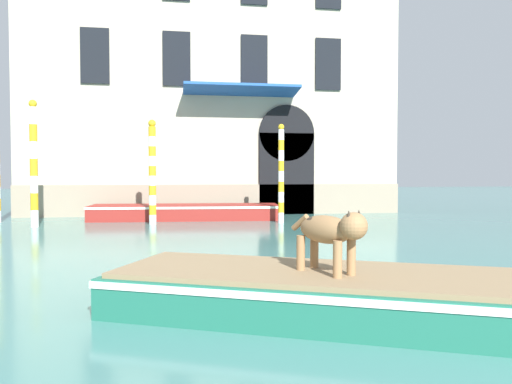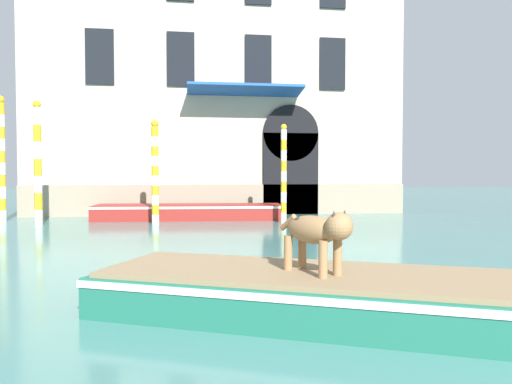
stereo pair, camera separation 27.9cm
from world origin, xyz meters
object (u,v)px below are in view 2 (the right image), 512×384
at_px(mooring_pole_1, 38,163).
at_px(mooring_pole_3, 155,172).
at_px(mooring_pole_0, 284,173).
at_px(boat_moored_near_palazzo, 189,212).
at_px(boat_foreground, 372,297).
at_px(dog_on_deck, 317,231).
at_px(mooring_pole_2, 1,159).

relative_size(mooring_pole_1, mooring_pole_3, 1.15).
bearing_deg(mooring_pole_0, boat_moored_near_palazzo, 150.46).
distance_m(boat_foreground, dog_on_deck, 0.96).
height_order(mooring_pole_0, mooring_pole_3, mooring_pole_3).
bearing_deg(boat_foreground, mooring_pole_0, 108.54).
bearing_deg(dog_on_deck, mooring_pole_1, 179.53).
height_order(boat_moored_near_palazzo, mooring_pole_2, mooring_pole_2).
height_order(boat_foreground, dog_on_deck, dog_on_deck).
bearing_deg(mooring_pole_0, mooring_pole_3, 177.86).
xyz_separation_m(dog_on_deck, boat_moored_near_palazzo, (-1.36, 12.87, -0.74)).
bearing_deg(mooring_pole_3, boat_foreground, -74.89).
bearing_deg(dog_on_deck, mooring_pole_3, 162.97).
xyz_separation_m(boat_moored_near_palazzo, mooring_pole_1, (-4.71, -1.89, 1.72)).
height_order(mooring_pole_0, mooring_pole_1, mooring_pole_1).
bearing_deg(boat_moored_near_palazzo, mooring_pole_0, -25.51).
bearing_deg(mooring_pole_1, boat_foreground, -59.02).
xyz_separation_m(mooring_pole_2, mooring_pole_3, (5.26, -1.44, -0.45)).
relative_size(dog_on_deck, mooring_pole_0, 0.30).
xyz_separation_m(boat_foreground, dog_on_deck, (-0.60, 0.14, 0.74)).
relative_size(dog_on_deck, mooring_pole_3, 0.30).
bearing_deg(mooring_pole_3, dog_on_deck, -77.62).
bearing_deg(mooring_pole_3, mooring_pole_1, -176.00).
relative_size(mooring_pole_2, mooring_pole_3, 1.26).
bearing_deg(boat_foreground, mooring_pole_2, 147.76).
bearing_deg(boat_moored_near_palazzo, mooring_pole_2, -174.19).
distance_m(boat_moored_near_palazzo, mooring_pole_0, 3.91).
xyz_separation_m(dog_on_deck, mooring_pole_1, (-6.07, 10.98, 0.98)).
height_order(dog_on_deck, mooring_pole_2, mooring_pole_2).
bearing_deg(dog_on_deck, mooring_pole_2, -178.04).
distance_m(mooring_pole_1, mooring_pole_2, 2.38).
xyz_separation_m(boat_moored_near_palazzo, mooring_pole_2, (-6.37, -0.20, 1.90)).
xyz_separation_m(boat_foreground, mooring_pole_1, (-6.67, 11.11, 1.71)).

